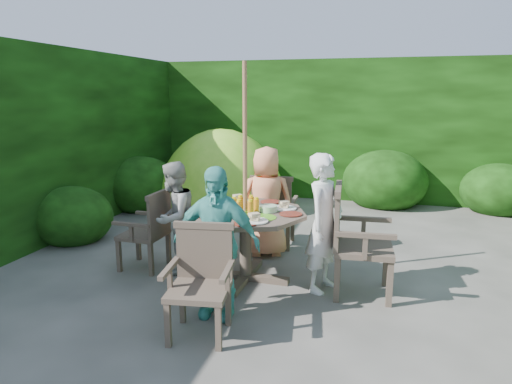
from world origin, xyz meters
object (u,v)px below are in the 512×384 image
(garden_chair_front, at_px, (201,279))
(parasol_pole, at_px, (245,175))
(garden_chair_right, at_px, (354,239))
(child_left, at_px, (174,218))
(garden_chair_left, at_px, (149,229))
(child_right, at_px, (324,223))
(patio_table, at_px, (246,222))
(child_back, at_px, (266,202))
(dome_tent, at_px, (221,208))
(child_front, at_px, (216,242))
(garden_chair_back, at_px, (273,210))

(garden_chair_front, bearing_deg, parasol_pole, 79.84)
(garden_chair_right, height_order, child_left, child_left)
(garden_chair_left, xyz_separation_m, child_right, (1.90, -0.04, 0.23))
(garden_chair_right, bearing_deg, parasol_pole, 84.35)
(child_left, bearing_deg, garden_chair_right, 92.57)
(patio_table, relative_size, child_right, 0.95)
(child_back, relative_size, dome_tent, 0.49)
(child_left, distance_m, dome_tent, 2.93)
(parasol_pole, xyz_separation_m, dome_tent, (-1.30, 2.84, -1.10))
(patio_table, xyz_separation_m, child_right, (0.80, -0.02, 0.06))
(child_back, bearing_deg, parasol_pole, 71.53)
(child_back, relative_size, child_front, 0.99)
(garden_chair_back, distance_m, garden_chair_front, 2.21)
(garden_chair_left, bearing_deg, child_front, 54.67)
(patio_table, relative_size, garden_chair_back, 1.44)
(patio_table, bearing_deg, garden_chair_left, 178.94)
(child_left, height_order, dome_tent, dome_tent)
(garden_chair_back, distance_m, dome_tent, 2.24)
(garden_chair_left, distance_m, child_front, 1.38)
(garden_chair_left, bearing_deg, child_back, 126.46)
(child_right, distance_m, child_front, 1.13)
(patio_table, distance_m, parasol_pole, 0.48)
(parasol_pole, bearing_deg, child_right, -1.15)
(garden_chair_left, xyz_separation_m, child_back, (1.12, 0.78, 0.20))
(garden_chair_right, distance_m, garden_chair_front, 1.56)
(child_left, relative_size, child_front, 0.91)
(garden_chair_back, bearing_deg, garden_chair_front, 85.34)
(parasol_pole, bearing_deg, dome_tent, 114.51)
(garden_chair_left, height_order, child_left, child_left)
(garden_chair_front, xyz_separation_m, dome_tent, (-1.26, 3.95, -0.45))
(garden_chair_right, height_order, garden_chair_front, garden_chair_right)
(garden_chair_left, xyz_separation_m, child_front, (1.09, -0.82, 0.21))
(child_left, xyz_separation_m, child_front, (0.78, -0.82, 0.06))
(garden_chair_left, height_order, garden_chair_back, garden_chair_back)
(parasol_pole, relative_size, garden_chair_right, 2.17)
(child_left, xyz_separation_m, dome_tent, (-0.50, 2.82, -0.60))
(garden_chair_back, distance_m, child_front, 1.91)
(garden_chair_right, bearing_deg, garden_chair_front, 129.66)
(garden_chair_right, bearing_deg, child_front, 120.76)
(patio_table, distance_m, garden_chair_front, 1.12)
(patio_table, distance_m, garden_chair_back, 1.11)
(parasol_pole, bearing_deg, child_left, 178.85)
(child_right, relative_size, child_front, 1.03)
(garden_chair_front, xyz_separation_m, child_right, (0.83, 1.09, 0.23))
(garden_chair_right, relative_size, garden_chair_back, 1.13)
(parasol_pole, xyz_separation_m, child_right, (0.80, -0.02, -0.42))
(patio_table, height_order, dome_tent, dome_tent)
(child_right, bearing_deg, garden_chair_back, 52.68)
(parasol_pole, height_order, child_back, parasol_pole)
(garden_chair_left, xyz_separation_m, dome_tent, (-0.19, 2.82, -0.45))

